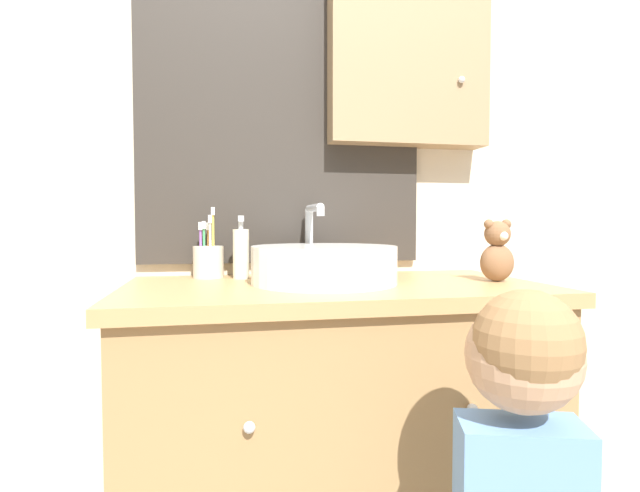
# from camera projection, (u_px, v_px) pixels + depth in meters

# --- Properties ---
(wall_back) EXTENTS (3.20, 0.18, 2.50)m
(wall_back) POSITION_uv_depth(u_px,v_px,m) (318.00, 141.00, 1.56)
(wall_back) COLOR beige
(wall_back) RESTS_ON ground_plane
(vanity_counter) EXTENTS (1.06, 0.57, 0.87)m
(vanity_counter) POSITION_uv_depth(u_px,v_px,m) (335.00, 449.00, 1.30)
(vanity_counter) COLOR #A37A4C
(vanity_counter) RESTS_ON ground_plane
(sink_basin) EXTENTS (0.38, 0.43, 0.21)m
(sink_basin) POSITION_uv_depth(u_px,v_px,m) (324.00, 263.00, 1.29)
(sink_basin) COLOR white
(sink_basin) RESTS_ON vanity_counter
(toothbrush_holder) EXTENTS (0.09, 0.09, 0.20)m
(toothbrush_holder) POSITION_uv_depth(u_px,v_px,m) (208.00, 260.00, 1.42)
(toothbrush_holder) COLOR beige
(toothbrush_holder) RESTS_ON vanity_counter
(soap_dispenser) EXTENTS (0.05, 0.05, 0.18)m
(soap_dispenser) POSITION_uv_depth(u_px,v_px,m) (241.00, 253.00, 1.40)
(soap_dispenser) COLOR beige
(soap_dispenser) RESTS_ON vanity_counter
(child_figure) EXTENTS (0.30, 0.42, 0.92)m
(child_figure) POSITION_uv_depth(u_px,v_px,m) (521.00, 490.00, 0.83)
(child_figure) COLOR slate
(child_figure) RESTS_ON ground_plane
(teddy_bear) EXTENTS (0.09, 0.08, 0.17)m
(teddy_bear) POSITION_uv_depth(u_px,v_px,m) (497.00, 252.00, 1.33)
(teddy_bear) COLOR brown
(teddy_bear) RESTS_ON vanity_counter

